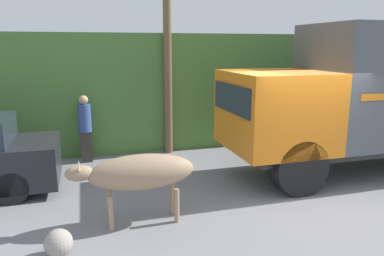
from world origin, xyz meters
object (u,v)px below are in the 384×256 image
Objects in this scene: brown_cow at (139,173)px; roadside_rock at (58,243)px; pedestrian_on_hill at (85,126)px; cargo_truck at (378,93)px; utility_pole at (167,34)px.

brown_cow reaches higher than roadside_rock.
roadside_rock is at bearing 82.77° from pedestrian_on_hill.
cargo_truck reaches higher than roadside_rock.
cargo_truck is 5.55m from utility_pole.
utility_pole is at bearing 67.30° from brown_cow.
utility_pole is (-4.49, 2.93, 1.41)m from cargo_truck.
pedestrian_on_hill is at bearing 156.50° from cargo_truck.
pedestrian_on_hill is 4.73m from roadside_rock.
utility_pole reaches higher than pedestrian_on_hill.
brown_cow is 1.67m from roadside_rock.
pedestrian_on_hill reaches higher than brown_cow.
pedestrian_on_hill is (-0.84, 3.89, 0.08)m from brown_cow.
utility_pole reaches higher than cargo_truck.
cargo_truck reaches higher than pedestrian_on_hill.
roadside_rock is (-7.27, -1.99, -1.71)m from cargo_truck.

